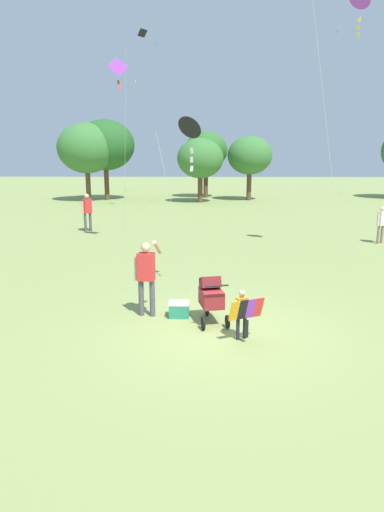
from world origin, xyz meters
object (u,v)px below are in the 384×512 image
(person_sitting_far, at_px, (381,222))
(stroller, at_px, (211,295))
(person_couple_left, at_px, (87,209))
(kite_adult_black, at_px, (190,129))
(cooler_box, at_px, (179,309))
(child_with_butterfly_kite, at_px, (243,311))
(kite_green_novelty, at_px, (119,78))
(person_adult_flyer, at_px, (146,272))
(kite_orange_delta, at_px, (359,3))

(person_sitting_far, bearing_deg, stroller, -128.17)
(person_sitting_far, xyz_separation_m, person_couple_left, (-12.48, 2.57, 0.15))
(kite_adult_black, relative_size, cooler_box, 9.95)
(person_sitting_far, bearing_deg, child_with_butterfly_kite, -123.06)
(kite_adult_black, bearing_deg, kite_green_novelty, 116.19)
(person_sitting_far, distance_m, cooler_box, 11.54)
(person_adult_flyer, distance_m, person_couple_left, 11.79)
(stroller, bearing_deg, person_couple_left, 115.66)
(person_couple_left, height_order, cooler_box, person_couple_left)
(kite_adult_black, xyz_separation_m, person_sitting_far, (7.50, 6.62, -3.27))
(kite_orange_delta, height_order, kite_green_novelty, kite_orange_delta)
(kite_adult_black, relative_size, kite_green_novelty, 0.65)
(person_adult_flyer, relative_size, person_couple_left, 1.01)
(person_sitting_far, bearing_deg, kite_green_novelty, -173.13)
(child_with_butterfly_kite, xyz_separation_m, person_adult_flyer, (-2.02, 1.31, 0.41))
(kite_adult_black, bearing_deg, person_couple_left, 118.48)
(stroller, bearing_deg, cooler_box, 156.73)
(stroller, relative_size, kite_orange_delta, 0.13)
(kite_adult_black, xyz_separation_m, cooler_box, (-0.19, -1.96, -3.97))
(stroller, distance_m, kite_green_novelty, 9.96)
(stroller, distance_m, kite_orange_delta, 10.92)
(person_couple_left, bearing_deg, kite_orange_delta, -26.49)
(kite_orange_delta, relative_size, person_couple_left, 4.89)
(child_with_butterfly_kite, bearing_deg, person_couple_left, 116.21)
(kite_adult_black, relative_size, person_couple_left, 2.56)
(person_adult_flyer, distance_m, person_sitting_far, 11.96)
(cooler_box, bearing_deg, kite_orange_delta, 48.52)
(stroller, xyz_separation_m, person_sitting_far, (6.98, 8.88, 0.27))
(cooler_box, bearing_deg, person_couple_left, 113.28)
(person_adult_flyer, bearing_deg, kite_orange_delta, 44.56)
(person_adult_flyer, bearing_deg, cooler_box, -5.72)
(stroller, distance_m, person_sitting_far, 11.30)
(person_adult_flyer, relative_size, kite_orange_delta, 0.21)
(cooler_box, bearing_deg, child_with_butterfly_kite, -43.52)
(stroller, relative_size, kite_adult_black, 0.25)
(kite_orange_delta, xyz_separation_m, person_sitting_far, (2.31, 2.50, -7.26))
(person_adult_flyer, distance_m, kite_green_novelty, 9.07)
(person_adult_flyer, relative_size, stroller, 1.57)
(person_adult_flyer, distance_m, cooler_box, 1.11)
(person_adult_flyer, xyz_separation_m, person_sitting_far, (8.41, 8.50, -0.13))
(kite_adult_black, bearing_deg, person_adult_flyer, -115.80)
(person_couple_left, bearing_deg, stroller, -64.34)
(child_with_butterfly_kite, distance_m, kite_green_novelty, 10.89)
(person_couple_left, bearing_deg, person_sitting_far, -11.62)
(kite_adult_black, height_order, person_sitting_far, kite_adult_black)
(kite_orange_delta, bearing_deg, person_sitting_far, 47.21)
(kite_green_novelty, distance_m, person_sitting_far, 11.50)
(child_with_butterfly_kite, bearing_deg, kite_green_novelty, 113.67)
(child_with_butterfly_kite, height_order, person_couple_left, person_couple_left)
(person_couple_left, bearing_deg, kite_green_novelty, -58.43)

